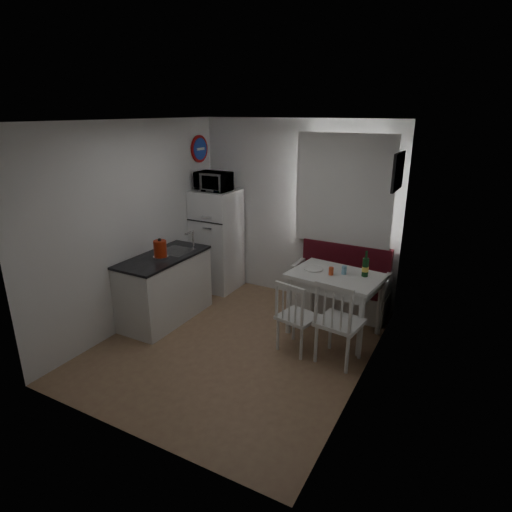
{
  "coord_description": "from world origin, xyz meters",
  "views": [
    {
      "loc": [
        2.37,
        -3.91,
        2.71
      ],
      "look_at": [
        -0.01,
        0.5,
        0.99
      ],
      "focal_mm": 30.0,
      "sensor_mm": 36.0,
      "label": 1
    }
  ],
  "objects_px": {
    "kitchen_counter": "(165,287)",
    "wine_bottle": "(366,264)",
    "chair_left": "(295,311)",
    "kettle": "(160,249)",
    "fridge": "(217,240)",
    "microwave": "(213,181)",
    "bench": "(341,290)",
    "chair_right": "(338,315)",
    "dining_table": "(336,281)"
  },
  "relations": [
    {
      "from": "kitchen_counter",
      "to": "wine_bottle",
      "type": "bearing_deg",
      "value": 17.4
    },
    {
      "from": "chair_left",
      "to": "kettle",
      "type": "xyz_separation_m",
      "value": [
        -1.83,
        -0.11,
        0.49
      ]
    },
    {
      "from": "kitchen_counter",
      "to": "fridge",
      "type": "relative_size",
      "value": 0.84
    },
    {
      "from": "chair_left",
      "to": "microwave",
      "type": "height_order",
      "value": "microwave"
    },
    {
      "from": "bench",
      "to": "wine_bottle",
      "type": "xyz_separation_m",
      "value": [
        0.45,
        -0.59,
        0.65
      ]
    },
    {
      "from": "chair_right",
      "to": "microwave",
      "type": "distance_m",
      "value": 2.86
    },
    {
      "from": "chair_right",
      "to": "fridge",
      "type": "distance_m",
      "value": 2.67
    },
    {
      "from": "bench",
      "to": "kitchen_counter",
      "type": "bearing_deg",
      "value": -145.84
    },
    {
      "from": "fridge",
      "to": "kettle",
      "type": "bearing_deg",
      "value": -88.72
    },
    {
      "from": "bench",
      "to": "chair_right",
      "type": "height_order",
      "value": "chair_right"
    },
    {
      "from": "fridge",
      "to": "wine_bottle",
      "type": "xyz_separation_m",
      "value": [
        2.43,
        -0.48,
        0.18
      ]
    },
    {
      "from": "chair_right",
      "to": "wine_bottle",
      "type": "xyz_separation_m",
      "value": [
        0.07,
        0.77,
        0.35
      ]
    },
    {
      "from": "microwave",
      "to": "chair_right",
      "type": "bearing_deg",
      "value": -26.94
    },
    {
      "from": "chair_right",
      "to": "chair_left",
      "type": "bearing_deg",
      "value": -173.73
    },
    {
      "from": "bench",
      "to": "fridge",
      "type": "bearing_deg",
      "value": -176.8
    },
    {
      "from": "chair_left",
      "to": "bench",
      "type": "bearing_deg",
      "value": 97.18
    },
    {
      "from": "kitchen_counter",
      "to": "fridge",
      "type": "bearing_deg",
      "value": 89.1
    },
    {
      "from": "dining_table",
      "to": "chair_left",
      "type": "height_order",
      "value": "chair_left"
    },
    {
      "from": "kitchen_counter",
      "to": "microwave",
      "type": "relative_size",
      "value": 2.64
    },
    {
      "from": "dining_table",
      "to": "kettle",
      "type": "height_order",
      "value": "kettle"
    },
    {
      "from": "kitchen_counter",
      "to": "fridge",
      "type": "xyz_separation_m",
      "value": [
        0.02,
        1.24,
        0.33
      ]
    },
    {
      "from": "kitchen_counter",
      "to": "dining_table",
      "type": "distance_m",
      "value": 2.24
    },
    {
      "from": "microwave",
      "to": "wine_bottle",
      "type": "xyz_separation_m",
      "value": [
        2.43,
        -0.43,
        -0.74
      ]
    },
    {
      "from": "kitchen_counter",
      "to": "bench",
      "type": "relative_size",
      "value": 1.0
    },
    {
      "from": "chair_right",
      "to": "fridge",
      "type": "bearing_deg",
      "value": 159.68
    },
    {
      "from": "kettle",
      "to": "chair_right",
      "type": "bearing_deg",
      "value": 2.39
    },
    {
      "from": "dining_table",
      "to": "wine_bottle",
      "type": "relative_size",
      "value": 3.63
    },
    {
      "from": "bench",
      "to": "microwave",
      "type": "bearing_deg",
      "value": -175.36
    },
    {
      "from": "fridge",
      "to": "microwave",
      "type": "distance_m",
      "value": 0.92
    },
    {
      "from": "dining_table",
      "to": "microwave",
      "type": "xyz_separation_m",
      "value": [
        -2.11,
        0.53,
        0.99
      ]
    },
    {
      "from": "microwave",
      "to": "chair_left",
      "type": "bearing_deg",
      "value": -32.57
    },
    {
      "from": "fridge",
      "to": "wine_bottle",
      "type": "relative_size",
      "value": 4.91
    },
    {
      "from": "microwave",
      "to": "kettle",
      "type": "height_order",
      "value": "microwave"
    },
    {
      "from": "kitchen_counter",
      "to": "dining_table",
      "type": "relative_size",
      "value": 1.14
    },
    {
      "from": "dining_table",
      "to": "microwave",
      "type": "distance_m",
      "value": 2.39
    },
    {
      "from": "kitchen_counter",
      "to": "wine_bottle",
      "type": "xyz_separation_m",
      "value": [
        2.45,
        0.77,
        0.51
      ]
    },
    {
      "from": "chair_right",
      "to": "fridge",
      "type": "xyz_separation_m",
      "value": [
        -2.36,
        1.25,
        0.17
      ]
    },
    {
      "from": "fridge",
      "to": "kettle",
      "type": "height_order",
      "value": "fridge"
    },
    {
      "from": "chair_right",
      "to": "kitchen_counter",
      "type": "bearing_deg",
      "value": -172.52
    },
    {
      "from": "dining_table",
      "to": "chair_right",
      "type": "xyz_separation_m",
      "value": [
        0.25,
        -0.67,
        -0.1
      ]
    },
    {
      "from": "bench",
      "to": "dining_table",
      "type": "height_order",
      "value": "bench"
    },
    {
      "from": "dining_table",
      "to": "chair_right",
      "type": "height_order",
      "value": "chair_right"
    },
    {
      "from": "chair_left",
      "to": "fridge",
      "type": "distance_m",
      "value": 2.24
    },
    {
      "from": "fridge",
      "to": "wine_bottle",
      "type": "distance_m",
      "value": 2.48
    },
    {
      "from": "dining_table",
      "to": "chair_right",
      "type": "bearing_deg",
      "value": -62.79
    },
    {
      "from": "chair_right",
      "to": "kettle",
      "type": "height_order",
      "value": "kettle"
    },
    {
      "from": "chair_right",
      "to": "microwave",
      "type": "relative_size",
      "value": 1.06
    },
    {
      "from": "kettle",
      "to": "kitchen_counter",
      "type": "bearing_deg",
      "value": 116.0
    },
    {
      "from": "dining_table",
      "to": "chair_left",
      "type": "distance_m",
      "value": 0.73
    },
    {
      "from": "chair_left",
      "to": "wine_bottle",
      "type": "xyz_separation_m",
      "value": [
        0.57,
        0.76,
        0.42
      ]
    }
  ]
}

